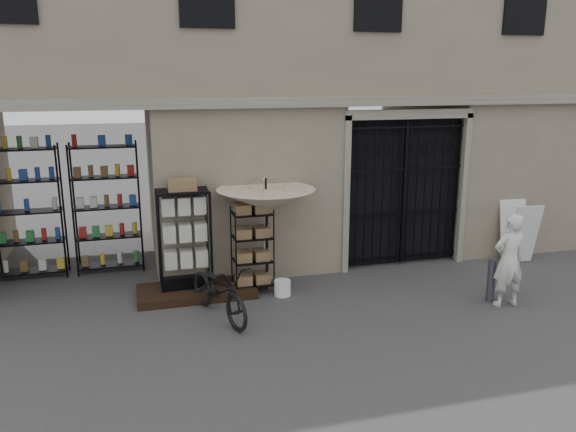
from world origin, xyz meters
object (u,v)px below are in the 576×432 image
object	(u,v)px
display_cabinet	(185,243)
white_bucket	(282,288)
wire_rack	(252,251)
market_umbrella	(266,194)
shopkeeper	(504,305)
steel_bollard	(491,280)
easel_sign	(519,232)
bicycle	(220,317)

from	to	relation	value
display_cabinet	white_bucket	world-z (taller)	display_cabinet
wire_rack	market_umbrella	xyz separation A→B (m)	(0.26, 0.01, 1.00)
market_umbrella	shopkeeper	world-z (taller)	market_umbrella
white_bucket	steel_bollard	xyz separation A→B (m)	(3.31, -1.17, 0.23)
steel_bollard	white_bucket	bearing A→B (deg)	160.52
easel_sign	display_cabinet	bearing A→B (deg)	-176.25
shopkeeper	market_umbrella	bearing A→B (deg)	-26.51
display_cabinet	bicycle	bearing A→B (deg)	-93.89
easel_sign	wire_rack	bearing A→B (deg)	-174.26
steel_bollard	easel_sign	distance (m)	2.44
bicycle	shopkeeper	size ratio (longest dim) A/B	1.11
wire_rack	steel_bollard	distance (m)	4.07
steel_bollard	shopkeeper	xyz separation A→B (m)	(0.14, -0.22, -0.37)
white_bucket	bicycle	distance (m)	1.35
easel_sign	shopkeeper	bearing A→B (deg)	-126.70
bicycle	shopkeeper	distance (m)	4.70
wire_rack	white_bucket	world-z (taller)	wire_rack
bicycle	steel_bollard	world-z (taller)	bicycle
steel_bollard	display_cabinet	bearing A→B (deg)	160.65
market_umbrella	steel_bollard	world-z (taller)	market_umbrella
display_cabinet	wire_rack	bearing A→B (deg)	-32.59
white_bucket	easel_sign	bearing A→B (deg)	5.53
wire_rack	white_bucket	size ratio (longest dim) A/B	5.28
shopkeeper	easel_sign	bearing A→B (deg)	-131.86
white_bucket	steel_bollard	size ratio (longest dim) A/B	0.38
market_umbrella	easel_sign	distance (m)	5.39
market_umbrella	bicycle	size ratio (longest dim) A/B	1.39
steel_bollard	market_umbrella	bearing A→B (deg)	156.47
market_umbrella	easel_sign	world-z (taller)	market_umbrella
bicycle	easel_sign	world-z (taller)	easel_sign
white_bucket	wire_rack	bearing A→B (deg)	142.26
bicycle	wire_rack	bearing A→B (deg)	34.01
steel_bollard	shopkeeper	bearing A→B (deg)	-57.54
white_bucket	shopkeeper	bearing A→B (deg)	-21.93
market_umbrella	shopkeeper	xyz separation A→B (m)	(3.64, -1.74, -1.73)
wire_rack	easel_sign	distance (m)	5.53
steel_bollard	wire_rack	bearing A→B (deg)	158.01
easel_sign	steel_bollard	bearing A→B (deg)	-132.54
display_cabinet	easel_sign	world-z (taller)	display_cabinet
wire_rack	market_umbrella	bearing A→B (deg)	-11.26
shopkeeper	bicycle	bearing A→B (deg)	-10.23
bicycle	easel_sign	bearing A→B (deg)	-8.80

